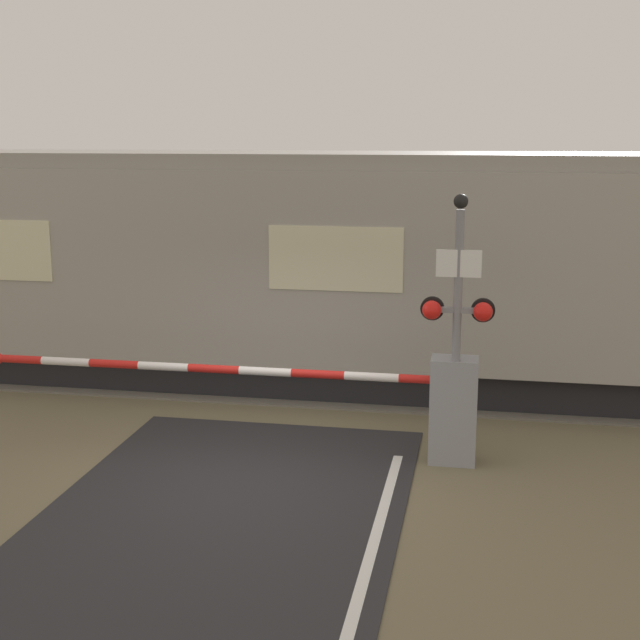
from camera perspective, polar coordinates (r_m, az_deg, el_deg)
ground_plane at (r=11.30m, az=-4.57°, el=-9.95°), size 80.00×80.00×0.00m
track_bed at (r=15.42m, az=-0.25°, el=-3.79°), size 36.00×3.20×0.13m
train at (r=14.91m, az=1.97°, el=3.38°), size 20.40×3.08×3.88m
crossing_barrier at (r=11.66m, az=5.77°, el=-5.28°), size 6.80×0.44×1.39m
signal_post at (r=11.20m, az=8.77°, el=0.34°), size 0.93×0.26×3.47m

